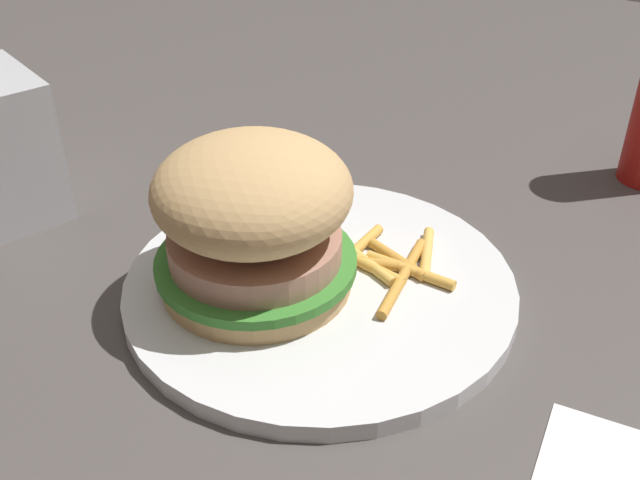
{
  "coord_description": "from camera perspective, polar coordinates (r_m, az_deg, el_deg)",
  "views": [
    {
      "loc": [
        -0.21,
        0.32,
        0.3
      ],
      "look_at": [
        -0.01,
        -0.01,
        0.04
      ],
      "focal_mm": 42.09,
      "sensor_mm": 36.0,
      "label": 1
    }
  ],
  "objects": [
    {
      "name": "fries_pile",
      "position": [
        0.49,
        4.87,
        -1.69
      ],
      "size": [
        0.1,
        0.1,
        0.01
      ],
      "color": "gold",
      "rests_on": "plate"
    },
    {
      "name": "ground_plane",
      "position": [
        0.48,
        -1.63,
        -4.65
      ],
      "size": [
        1.6,
        1.6,
        0.0
      ],
      "primitive_type": "plane",
      "color": "#47423F"
    },
    {
      "name": "napkin_dispenser",
      "position": [
        0.6,
        -23.13,
        6.66
      ],
      "size": [
        0.1,
        0.09,
        0.11
      ],
      "primitive_type": "cube",
      "rotation": [
        0.0,
        0.0,
        2.8
      ],
      "color": "#B7BABF",
      "rests_on": "ground_plane"
    },
    {
      "name": "plate",
      "position": [
        0.49,
        -0.0,
        -3.54
      ],
      "size": [
        0.25,
        0.25,
        0.01
      ],
      "primitive_type": "cylinder",
      "color": "silver",
      "rests_on": "ground_plane"
    },
    {
      "name": "sandwich",
      "position": [
        0.45,
        -5.07,
        1.76
      ],
      "size": [
        0.13,
        0.13,
        0.1
      ],
      "color": "tan",
      "rests_on": "plate"
    }
  ]
}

